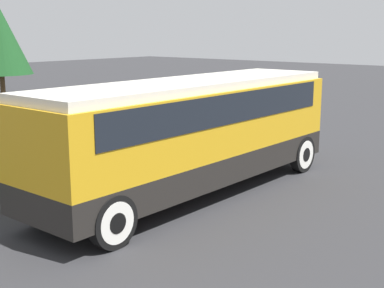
# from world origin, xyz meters

# --- Properties ---
(ground_plane) EXTENTS (120.00, 120.00, 0.00)m
(ground_plane) POSITION_xyz_m (0.00, 0.00, 0.00)
(ground_plane) COLOR #2D2D30
(tour_bus) EXTENTS (10.24, 2.68, 3.19)m
(tour_bus) POSITION_xyz_m (0.10, -0.00, 1.94)
(tour_bus) COLOR black
(tour_bus) RESTS_ON ground_plane
(parked_car_mid) EXTENTS (4.53, 1.80, 1.39)m
(parked_car_mid) POSITION_xyz_m (5.55, 8.25, 0.70)
(parked_car_mid) COLOR silver
(parked_car_mid) RESTS_ON ground_plane
(parked_car_far) EXTENTS (4.24, 1.92, 1.44)m
(parked_car_far) POSITION_xyz_m (0.10, 5.05, 0.71)
(parked_car_far) COLOR maroon
(parked_car_far) RESTS_ON ground_plane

